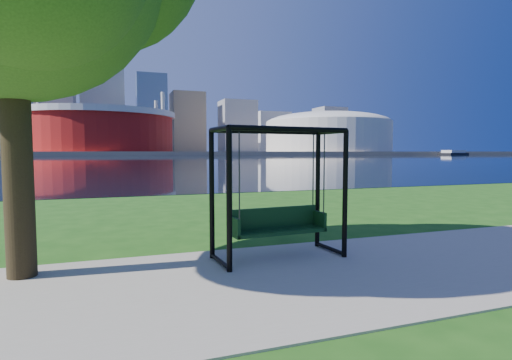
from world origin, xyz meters
name	(u,v)px	position (x,y,z in m)	size (l,w,h in m)	color
ground	(259,271)	(0.00, 0.00, 0.00)	(900.00, 900.00, 0.00)	#1E5114
path	(270,280)	(0.00, -0.50, 0.01)	(120.00, 4.00, 0.03)	#9E937F
river	(124,159)	(0.00, 102.00, 0.01)	(900.00, 180.00, 0.02)	black
far_bank	(118,153)	(0.00, 306.00, 1.00)	(900.00, 228.00, 2.00)	#937F60
stadium	(99,130)	(-10.00, 235.00, 14.23)	(83.00, 83.00, 32.00)	maroon
arena	(328,131)	(135.00, 235.00, 15.87)	(84.00, 84.00, 26.56)	beige
skyline	(111,107)	(-4.27, 319.39, 35.89)	(392.00, 66.00, 96.50)	gray
swing	(278,196)	(0.60, 0.63, 1.16)	(2.40, 1.18, 2.39)	black
barge	(454,153)	(194.38, 184.78, 1.28)	(28.94, 17.96, 2.82)	black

